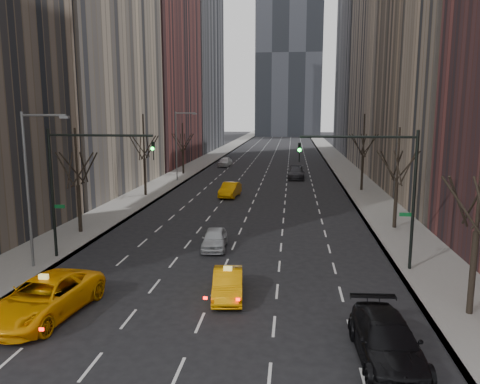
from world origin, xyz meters
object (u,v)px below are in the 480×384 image
(silver_sedan_ahead, at_px, (215,239))
(taxi_suv, at_px, (44,298))
(parked_suv_black, at_px, (387,341))
(taxi_sedan, at_px, (228,284))

(silver_sedan_ahead, bearing_deg, taxi_suv, -121.95)
(taxi_suv, height_order, silver_sedan_ahead, taxi_suv)
(taxi_suv, xyz_separation_m, parked_suv_black, (14.58, -2.25, -0.08))
(taxi_sedan, bearing_deg, parked_suv_black, -45.35)
(parked_suv_black, bearing_deg, silver_sedan_ahead, 120.21)
(taxi_suv, relative_size, taxi_sedan, 1.53)
(silver_sedan_ahead, xyz_separation_m, parked_suv_black, (8.71, -13.62, 0.12))
(silver_sedan_ahead, relative_size, parked_suv_black, 0.72)
(silver_sedan_ahead, bearing_deg, taxi_sedan, -80.69)
(taxi_suv, bearing_deg, parked_suv_black, -1.52)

